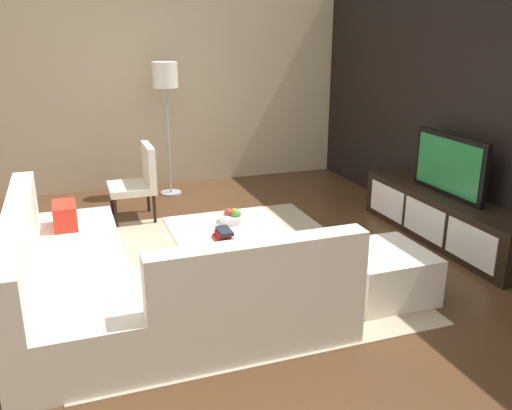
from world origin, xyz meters
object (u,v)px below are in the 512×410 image
(fruit_bowl, at_px, (234,217))
(book_stack, at_px, (223,234))
(accent_chair_near, at_px, (139,178))
(media_console, at_px, (443,218))
(sectional_couch, at_px, (128,283))
(coffee_table, at_px, (230,247))
(floor_lamp, at_px, (165,84))
(ottoman, at_px, (383,273))
(television, at_px, (449,165))

(fruit_bowl, height_order, book_stack, fruit_bowl)
(accent_chair_near, xyz_separation_m, fruit_bowl, (1.48, 0.67, -0.06))
(media_console, xyz_separation_m, sectional_couch, (0.52, -3.28, 0.04))
(coffee_table, xyz_separation_m, accent_chair_near, (-1.66, -0.58, 0.29))
(sectional_couch, distance_m, floor_lamp, 3.48)
(book_stack, bearing_deg, floor_lamp, 178.74)
(book_stack, bearing_deg, media_console, 92.87)
(sectional_couch, distance_m, accent_chair_near, 2.33)
(media_console, distance_m, fruit_bowl, 2.22)
(sectional_couch, xyz_separation_m, accent_chair_near, (-2.28, 0.41, 0.20))
(coffee_table, height_order, accent_chair_near, accent_chair_near)
(media_console, height_order, ottoman, media_console)
(television, height_order, accent_chair_near, television)
(sectional_couch, relative_size, book_stack, 11.25)
(coffee_table, bearing_deg, media_console, 87.51)
(media_console, relative_size, coffee_table, 2.14)
(accent_chair_near, bearing_deg, coffee_table, 20.60)
(sectional_couch, xyz_separation_m, book_stack, (-0.40, 0.87, 0.14))
(television, bearing_deg, floor_lamp, -138.08)
(sectional_couch, xyz_separation_m, coffee_table, (-0.62, 0.99, -0.09))
(accent_chair_near, bearing_deg, sectional_couch, -8.74)
(sectional_couch, height_order, fruit_bowl, sectional_couch)
(fruit_bowl, bearing_deg, book_stack, -28.83)
(coffee_table, xyz_separation_m, ottoman, (0.95, 1.03, -0.00))
(sectional_couch, height_order, accent_chair_near, accent_chair_near)
(sectional_couch, height_order, floor_lamp, floor_lamp)
(television, bearing_deg, ottoman, -55.89)
(floor_lamp, relative_size, fruit_bowl, 6.18)
(accent_chair_near, relative_size, ottoman, 1.24)
(media_console, relative_size, television, 2.17)
(coffee_table, xyz_separation_m, book_stack, (0.22, -0.12, 0.22))
(fruit_bowl, bearing_deg, television, 82.79)
(sectional_couch, xyz_separation_m, floor_lamp, (-3.15, 0.93, 1.17))
(ottoman, bearing_deg, book_stack, -122.40)
(ottoman, relative_size, book_stack, 3.19)
(television, bearing_deg, accent_chair_near, -121.53)
(accent_chair_near, xyz_separation_m, ottoman, (2.62, 1.61, -0.29))
(sectional_couch, height_order, coffee_table, sectional_couch)
(floor_lamp, bearing_deg, media_console, 41.92)
(floor_lamp, bearing_deg, accent_chair_near, -30.81)
(media_console, xyz_separation_m, floor_lamp, (-2.63, -2.36, 1.21))
(television, distance_m, accent_chair_near, 3.39)
(floor_lamp, relative_size, ottoman, 2.47)
(ottoman, bearing_deg, television, 124.11)
(television, relative_size, fruit_bowl, 3.70)
(media_console, relative_size, sectional_couch, 0.91)
(television, relative_size, coffee_table, 0.98)
(floor_lamp, height_order, ottoman, floor_lamp)
(fruit_bowl, bearing_deg, media_console, 82.79)
(television, bearing_deg, coffee_table, -92.49)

